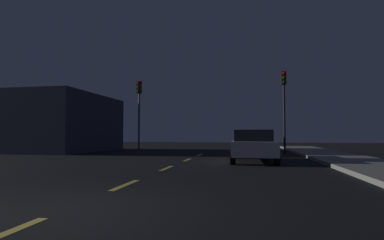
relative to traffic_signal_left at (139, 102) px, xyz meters
name	(u,v)px	position (x,y,z in m)	size (l,w,h in m)	color
ground_plane	(171,167)	(4.82, -9.39, -3.60)	(80.00, 80.00, 0.00)	black
sidewalk_curb_right	(383,169)	(12.32, -9.39, -3.52)	(3.00, 40.00, 0.15)	gray
lane_stripe_second	(125,185)	(4.82, -13.79, -3.59)	(0.16, 1.60, 0.01)	#EACC4C
lane_stripe_third	(167,168)	(4.82, -9.99, -3.59)	(0.16, 1.60, 0.01)	#EACC4C
lane_stripe_fourth	(187,160)	(4.82, -6.19, -3.59)	(0.16, 1.60, 0.01)	#EACC4C
lane_stripe_fifth	(199,155)	(4.82, -2.39, -3.59)	(0.16, 1.60, 0.01)	#EACC4C
traffic_signal_left	(139,102)	(0.00, 0.00, 0.00)	(0.32, 0.38, 5.15)	#4C4C51
traffic_signal_right	(284,96)	(10.16, 0.00, 0.21)	(0.32, 0.38, 5.49)	black
car_stopped_ahead	(252,145)	(7.97, -6.52, -2.85)	(2.12, 4.55, 1.45)	silver
storefront_left	(66,123)	(-5.96, 0.24, -1.46)	(5.56, 8.70, 4.26)	#333847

